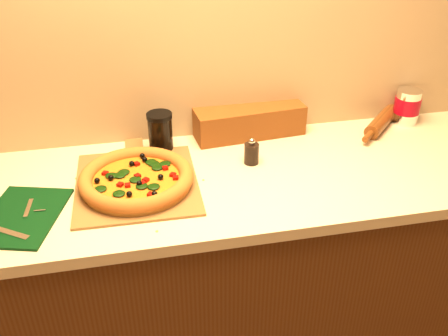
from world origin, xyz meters
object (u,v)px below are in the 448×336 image
(rolling_pin, at_px, (383,120))
(coffee_canister, at_px, (407,106))
(pizza, at_px, (137,179))
(pepper_grinder, at_px, (251,153))
(cutting_board, at_px, (21,216))
(pizza_peel, at_px, (137,180))
(dark_jar, at_px, (160,132))

(rolling_pin, xyz_separation_m, coffee_canister, (0.11, 0.02, 0.04))
(pizza, xyz_separation_m, rolling_pin, (1.02, 0.26, -0.00))
(coffee_canister, bearing_deg, pepper_grinder, -164.43)
(cutting_board, xyz_separation_m, coffee_canister, (1.48, 0.38, 0.07))
(pizza_peel, relative_size, coffee_canister, 4.25)
(coffee_canister, xyz_separation_m, dark_jar, (-1.02, -0.04, 0.00))
(coffee_canister, bearing_deg, dark_jar, -177.90)
(rolling_pin, bearing_deg, coffee_canister, 8.70)
(pizza, distance_m, rolling_pin, 1.05)
(pizza, xyz_separation_m, cutting_board, (-0.36, -0.10, -0.03))
(pepper_grinder, distance_m, dark_jar, 0.35)
(pepper_grinder, bearing_deg, coffee_canister, 15.57)
(rolling_pin, bearing_deg, pizza, -165.52)
(pepper_grinder, bearing_deg, dark_jar, 152.35)
(pizza_peel, height_order, coffee_canister, coffee_canister)
(rolling_pin, bearing_deg, pizza_peel, -167.55)
(pizza_peel, relative_size, dark_jar, 4.02)
(pizza_peel, relative_size, pizza, 1.61)
(dark_jar, bearing_deg, pepper_grinder, -27.65)
(pizza_peel, xyz_separation_m, cutting_board, (-0.36, -0.14, 0.00))
(cutting_board, distance_m, rolling_pin, 1.42)
(pepper_grinder, bearing_deg, cutting_board, -166.82)
(pepper_grinder, bearing_deg, pizza_peel, -174.12)
(pizza_peel, distance_m, rolling_pin, 1.04)
(pizza, xyz_separation_m, pepper_grinder, (0.41, 0.08, 0.01))
(dark_jar, bearing_deg, pizza, -113.41)
(pizza_peel, xyz_separation_m, coffee_canister, (1.12, 0.24, 0.07))
(pizza, bearing_deg, cutting_board, -164.40)
(coffee_canister, bearing_deg, rolling_pin, -171.30)
(rolling_pin, distance_m, coffee_canister, 0.12)
(cutting_board, relative_size, coffee_canister, 2.49)
(cutting_board, bearing_deg, pepper_grinder, 29.26)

